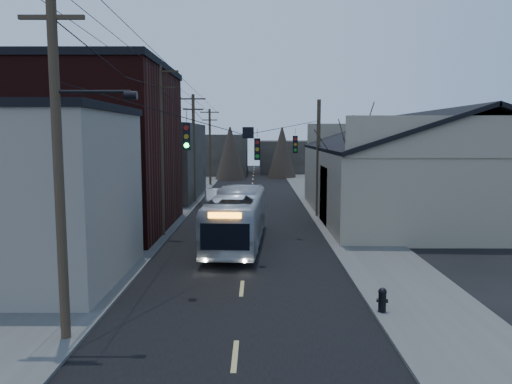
% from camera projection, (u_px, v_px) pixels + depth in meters
% --- Properties ---
extents(road_surface, '(9.00, 110.00, 0.02)m').
position_uv_depth(road_surface, '(250.00, 207.00, 41.42)').
color(road_surface, black).
rests_on(road_surface, ground).
extents(sidewalk_left, '(4.00, 110.00, 0.12)m').
position_uv_depth(sidewalk_left, '(172.00, 207.00, 41.44)').
color(sidewalk_left, '#474744').
rests_on(sidewalk_left, ground).
extents(sidewalk_right, '(4.00, 110.00, 0.12)m').
position_uv_depth(sidewalk_right, '(328.00, 207.00, 41.40)').
color(sidewalk_right, '#474744').
rests_on(sidewalk_right, ground).
extents(building_clapboard, '(8.00, 8.00, 7.00)m').
position_uv_depth(building_clapboard, '(20.00, 197.00, 20.19)').
color(building_clapboard, gray).
rests_on(building_clapboard, ground).
extents(building_brick, '(10.00, 12.00, 10.00)m').
position_uv_depth(building_brick, '(87.00, 151.00, 30.94)').
color(building_brick, black).
rests_on(building_brick, ground).
extents(building_left_far, '(9.00, 14.00, 7.00)m').
position_uv_depth(building_left_far, '(150.00, 161.00, 47.01)').
color(building_left_far, '#312C27').
rests_on(building_left_far, ground).
extents(warehouse, '(16.16, 20.60, 7.73)m').
position_uv_depth(warehouse, '(428.00, 181.00, 36.11)').
color(warehouse, gray).
rests_on(warehouse, ground).
extents(building_far_left, '(10.00, 12.00, 6.00)m').
position_uv_depth(building_far_left, '(214.00, 154.00, 75.86)').
color(building_far_left, '#312C27').
rests_on(building_far_left, ground).
extents(building_far_right, '(12.00, 14.00, 5.00)m').
position_uv_depth(building_far_right, '(297.00, 156.00, 80.85)').
color(building_far_right, '#312C27').
rests_on(building_far_right, ground).
extents(bare_tree, '(0.40, 0.40, 7.20)m').
position_uv_depth(bare_tree, '(352.00, 174.00, 31.06)').
color(bare_tree, black).
rests_on(bare_tree, ground).
extents(utility_lines, '(11.24, 45.28, 10.50)m').
position_uv_depth(utility_lines, '(205.00, 150.00, 35.04)').
color(utility_lines, '#382B1E').
rests_on(utility_lines, ground).
extents(bus, '(3.17, 10.95, 3.01)m').
position_uv_depth(bus, '(237.00, 218.00, 27.18)').
color(bus, '#B5BBC2').
rests_on(bus, ground).
extents(parked_car, '(2.06, 4.49, 1.43)m').
position_uv_depth(parked_car, '(215.00, 198.00, 42.15)').
color(parked_car, '#A9ACB1').
rests_on(parked_car, ground).
extents(fire_hydrant, '(0.40, 0.28, 0.82)m').
position_uv_depth(fire_hydrant, '(382.00, 299.00, 16.66)').
color(fire_hydrant, black).
rests_on(fire_hydrant, sidewalk_right).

